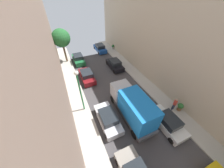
# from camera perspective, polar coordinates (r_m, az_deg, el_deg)

# --- Properties ---
(ground) EXTENTS (32.00, 32.00, 0.00)m
(ground) POSITION_cam_1_polar(r_m,az_deg,el_deg) (14.76, 7.45, -12.75)
(ground) COLOR #423F42
(sidewalk_left) EXTENTS (2.00, 44.00, 0.15)m
(sidewalk_left) POSITION_cam_1_polar(r_m,az_deg,el_deg) (13.70, -12.01, -19.27)
(sidewalk_left) COLOR #B7B2A8
(sidewalk_left) RESTS_ON ground
(sidewalk_right) EXTENTS (2.00, 44.00, 0.15)m
(sidewalk_right) POSITION_cam_1_polar(r_m,az_deg,el_deg) (17.16, 22.12, -6.29)
(sidewalk_right) COLOR #B7B2A8
(sidewalk_right) RESTS_ON ground
(building_right) EXTENTS (6.00, 44.00, 15.38)m
(building_right) POSITION_cam_1_polar(r_m,az_deg,el_deg) (16.58, 39.58, 17.62)
(building_right) COLOR beige
(building_right) RESTS_ON ground
(parked_car_left_3) EXTENTS (1.78, 4.20, 1.57)m
(parked_car_left_3) POSITION_cam_1_polar(r_m,az_deg,el_deg) (13.20, -1.95, -16.05)
(parked_car_left_3) COLOR silver
(parked_car_left_3) RESTS_ON ground
(parked_car_left_4) EXTENTS (1.78, 4.20, 1.57)m
(parked_car_left_4) POSITION_cam_1_polar(r_m,az_deg,el_deg) (18.99, -11.83, 3.80)
(parked_car_left_4) COLOR maroon
(parked_car_left_4) RESTS_ON ground
(parked_car_left_5) EXTENTS (1.78, 4.20, 1.57)m
(parked_car_left_5) POSITION_cam_1_polar(r_m,az_deg,el_deg) (24.10, -15.62, 11.42)
(parked_car_left_5) COLOR #1E6638
(parked_car_left_5) RESTS_ON ground
(parked_car_right_1) EXTENTS (1.78, 4.20, 1.57)m
(parked_car_right_1) POSITION_cam_1_polar(r_m,az_deg,el_deg) (14.15, 24.72, -16.11)
(parked_car_right_1) COLOR white
(parked_car_right_1) RESTS_ON ground
(parked_car_right_2) EXTENTS (1.78, 4.20, 1.57)m
(parked_car_right_2) POSITION_cam_1_polar(r_m,az_deg,el_deg) (21.47, 1.32, 9.28)
(parked_car_right_2) COLOR black
(parked_car_right_2) RESTS_ON ground
(parked_car_right_3) EXTENTS (1.78, 4.20, 1.57)m
(parked_car_right_3) POSITION_cam_1_polar(r_m,az_deg,el_deg) (27.77, -5.69, 16.53)
(parked_car_right_3) COLOR #194799
(parked_car_right_3) RESTS_ON ground
(delivery_truck) EXTENTS (2.26, 6.60, 3.38)m
(delivery_truck) POSITION_cam_1_polar(r_m,az_deg,el_deg) (13.01, 9.72, -10.22)
(delivery_truck) COLOR #4C4C51
(delivery_truck) RESTS_ON ground
(pedestrian) EXTENTS (0.40, 0.36, 1.72)m
(pedestrian) POSITION_cam_1_polar(r_m,az_deg,el_deg) (15.71, 27.60, -8.33)
(pedestrian) COLOR #2D334C
(pedestrian) RESTS_ON sidewalk_right
(street_tree_0) EXTENTS (3.04, 3.04, 5.93)m
(street_tree_0) POSITION_cam_1_polar(r_m,az_deg,el_deg) (23.50, -22.97, 19.35)
(street_tree_0) COLOR brown
(street_tree_0) RESTS_ON sidewalk_left
(potted_plant_1) EXTENTS (0.63, 0.63, 1.01)m
(potted_plant_1) POSITION_cam_1_polar(r_m,az_deg,el_deg) (16.21, 29.59, -9.34)
(potted_plant_1) COLOR brown
(potted_plant_1) RESTS_ON sidewalk_right
(potted_plant_2) EXTENTS (0.59, 0.59, 0.87)m
(potted_plant_2) POSITION_cam_1_polar(r_m,az_deg,el_deg) (28.73, 0.46, 17.38)
(potted_plant_2) COLOR #B2A899
(potted_plant_2) RESTS_ON sidewalk_right
(lamp_post) EXTENTS (0.44, 0.44, 5.42)m
(lamp_post) POSITION_cam_1_polar(r_m,az_deg,el_deg) (12.53, -15.28, -1.05)
(lamp_post) COLOR #26723F
(lamp_post) RESTS_ON sidewalk_left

